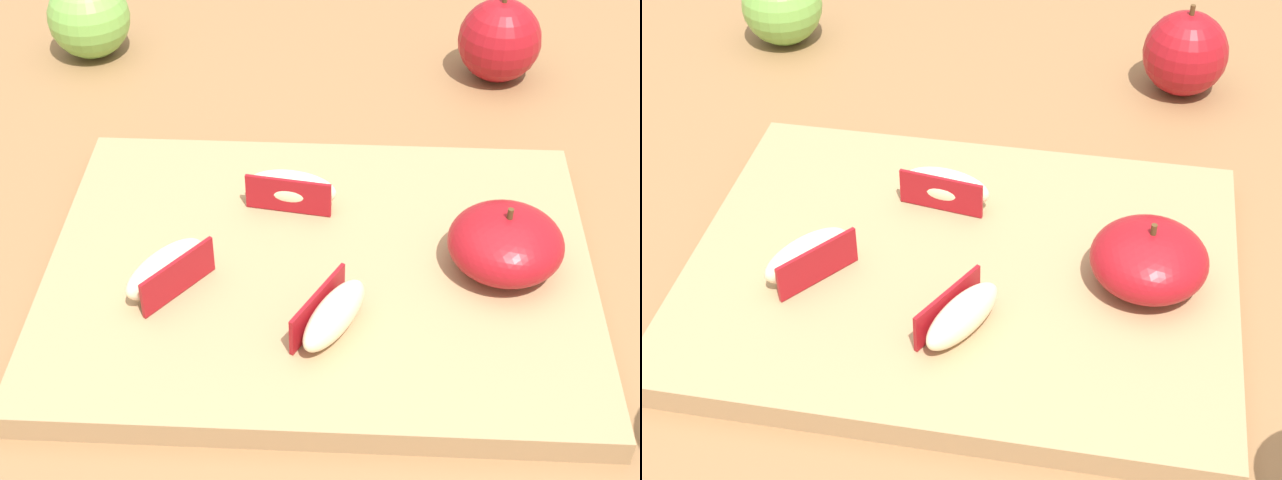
{
  "view_description": "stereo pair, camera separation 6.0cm",
  "coord_description": "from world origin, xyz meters",
  "views": [
    {
      "loc": [
        0.06,
        -0.51,
        1.17
      ],
      "look_at": [
        0.04,
        -0.05,
        0.78
      ],
      "focal_mm": 54.53,
      "sensor_mm": 36.0,
      "label": 1
    },
    {
      "loc": [
        0.12,
        -0.51,
        1.17
      ],
      "look_at": [
        0.04,
        -0.05,
        0.78
      ],
      "focal_mm": 54.53,
      "sensor_mm": 36.0,
      "label": 2
    }
  ],
  "objects": [
    {
      "name": "apple_wedge_right",
      "position": [
        -0.05,
        -0.08,
        0.77
      ],
      "size": [
        0.05,
        0.06,
        0.03
      ],
      "color": "beige",
      "rests_on": "cutting_board"
    },
    {
      "name": "whole_apple_red_delicious",
      "position": [
        0.17,
        0.21,
        0.78
      ],
      "size": [
        0.07,
        0.07,
        0.08
      ],
      "color": "maroon",
      "rests_on": "dining_table"
    },
    {
      "name": "cutting_board",
      "position": [
        0.04,
        -0.05,
        0.75
      ],
      "size": [
        0.35,
        0.27,
        0.02
      ],
      "color": "#A37F56",
      "rests_on": "dining_table"
    },
    {
      "name": "whole_apple_granny_green",
      "position": [
        -0.18,
        0.24,
        0.78
      ],
      "size": [
        0.07,
        0.07,
        0.08
      ],
      "color": "#70AD47",
      "rests_on": "dining_table"
    },
    {
      "name": "dining_table",
      "position": [
        0.0,
        0.0,
        0.65
      ],
      "size": [
        1.46,
        0.88,
        0.74
      ],
      "color": "brown",
      "rests_on": "ground_plane"
    },
    {
      "name": "apple_wedge_middle",
      "position": [
        0.02,
        0.01,
        0.77
      ],
      "size": [
        0.06,
        0.03,
        0.03
      ],
      "color": "beige",
      "rests_on": "cutting_board"
    },
    {
      "name": "apple_half_skin_up",
      "position": [
        0.15,
        -0.05,
        0.78
      ],
      "size": [
        0.07,
        0.07,
        0.05
      ],
      "color": "maroon",
      "rests_on": "cutting_board"
    },
    {
      "name": "apple_wedge_back",
      "position": [
        0.05,
        -0.11,
        0.77
      ],
      "size": [
        0.05,
        0.06,
        0.03
      ],
      "color": "beige",
      "rests_on": "cutting_board"
    }
  ]
}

